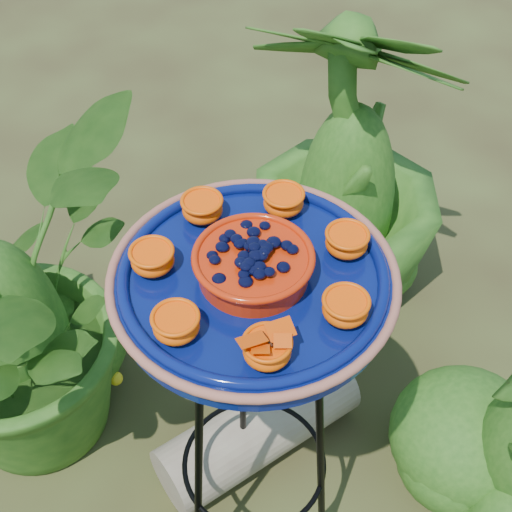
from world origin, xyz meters
name	(u,v)px	position (x,y,z in m)	size (l,w,h in m)	color
ground_plane	(260,486)	(0.00, 0.00, 0.00)	(20.00, 20.00, 0.00)	#2F2315
tripod_stand	(254,407)	(-0.05, -0.08, 0.56)	(0.41, 0.41, 0.92)	black
feeder_dish	(253,276)	(-0.05, -0.08, 0.96)	(0.57, 0.57, 0.11)	#071254
driftwood_log	(258,428)	(0.05, 0.11, 0.10)	(0.19, 0.19, 0.57)	gray
shrub_back_left	(3,308)	(-0.48, 0.50, 0.45)	(0.82, 0.71, 0.91)	#224F15
shrub_back_right	(349,168)	(0.53, 0.55, 0.52)	(0.58, 0.58, 1.04)	#224F15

